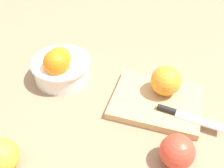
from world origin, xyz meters
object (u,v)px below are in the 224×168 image
(apple_front_left, at_px, (2,156))
(apple_front_right_2, at_px, (177,152))
(cutting_board, at_px, (157,101))
(knife, at_px, (180,114))
(bowl, at_px, (61,66))
(orange_on_board, at_px, (166,81))

(apple_front_left, relative_size, apple_front_right_2, 0.99)
(cutting_board, relative_size, knife, 1.42)
(apple_front_right_2, bearing_deg, apple_front_left, -168.50)
(bowl, xyz_separation_m, apple_front_right_2, (0.31, -0.22, -0.01))
(knife, height_order, apple_front_right_2, apple_front_right_2)
(orange_on_board, distance_m, knife, 0.09)
(cutting_board, bearing_deg, orange_on_board, 60.23)
(apple_front_left, height_order, apple_front_right_2, same)
(apple_front_right_2, bearing_deg, bowl, 145.29)
(orange_on_board, bearing_deg, bowl, 174.34)
(orange_on_board, bearing_deg, cutting_board, -119.77)
(bowl, relative_size, apple_front_right_2, 2.27)
(apple_front_left, bearing_deg, knife, 27.56)
(knife, bearing_deg, orange_on_board, 118.39)
(apple_front_left, bearing_deg, apple_front_right_2, 11.50)
(bowl, distance_m, apple_front_right_2, 0.38)
(apple_front_left, bearing_deg, cutting_board, 37.85)
(orange_on_board, height_order, knife, orange_on_board)
(apple_front_left, xyz_separation_m, apple_front_right_2, (0.34, 0.07, 0.00))
(knife, bearing_deg, apple_front_right_2, -94.94)
(apple_front_right_2, bearing_deg, orange_on_board, 99.13)
(knife, distance_m, apple_front_left, 0.40)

